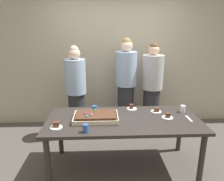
{
  "coord_description": "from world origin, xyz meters",
  "views": [
    {
      "loc": [
        -0.27,
        -2.54,
        1.88
      ],
      "look_at": [
        -0.15,
        0.15,
        1.08
      ],
      "focal_mm": 33.43,
      "sensor_mm": 36.0,
      "label": 1
    }
  ],
  "objects_px": {
    "party_table": "(123,124)",
    "drink_cup_far_end": "(95,109)",
    "sheet_cake": "(96,117)",
    "plated_slice_near_left": "(168,117)",
    "plated_slice_near_right": "(56,126)",
    "person_serving_front": "(126,85)",
    "plated_slice_far_left": "(156,111)",
    "person_green_shirt_behind": "(76,91)",
    "plated_slice_far_right": "(131,108)",
    "drink_cup_middle": "(183,109)",
    "person_striped_tie_right": "(152,88)",
    "cake_server_utensil": "(189,119)",
    "drink_cup_nearest": "(86,128)"
  },
  "relations": [
    {
      "from": "person_striped_tie_right",
      "to": "plated_slice_near_right",
      "type": "bearing_deg",
      "value": -5.99
    },
    {
      "from": "plated_slice_near_left",
      "to": "person_striped_tie_right",
      "type": "xyz_separation_m",
      "value": [
        0.04,
        1.13,
        0.09
      ]
    },
    {
      "from": "plated_slice_near_left",
      "to": "person_serving_front",
      "type": "relative_size",
      "value": 0.09
    },
    {
      "from": "plated_slice_near_left",
      "to": "cake_server_utensil",
      "type": "height_order",
      "value": "plated_slice_near_left"
    },
    {
      "from": "plated_slice_far_right",
      "to": "drink_cup_far_end",
      "type": "xyz_separation_m",
      "value": [
        -0.55,
        -0.11,
        0.03
      ]
    },
    {
      "from": "plated_slice_near_right",
      "to": "person_green_shirt_behind",
      "type": "bearing_deg",
      "value": 85.42
    },
    {
      "from": "drink_cup_nearest",
      "to": "drink_cup_far_end",
      "type": "relative_size",
      "value": 1.0
    },
    {
      "from": "drink_cup_far_end",
      "to": "plated_slice_near_right",
      "type": "bearing_deg",
      "value": -134.15
    },
    {
      "from": "drink_cup_far_end",
      "to": "person_striped_tie_right",
      "type": "relative_size",
      "value": 0.06
    },
    {
      "from": "sheet_cake",
      "to": "drink_cup_nearest",
      "type": "bearing_deg",
      "value": -106.6
    },
    {
      "from": "drink_cup_far_end",
      "to": "sheet_cake",
      "type": "bearing_deg",
      "value": -84.0
    },
    {
      "from": "plated_slice_far_right",
      "to": "plated_slice_near_right",
      "type": "bearing_deg",
      "value": -150.17
    },
    {
      "from": "cake_server_utensil",
      "to": "person_green_shirt_behind",
      "type": "height_order",
      "value": "person_green_shirt_behind"
    },
    {
      "from": "drink_cup_far_end",
      "to": "person_serving_front",
      "type": "distance_m",
      "value": 1.06
    },
    {
      "from": "plated_slice_far_left",
      "to": "plated_slice_near_right",
      "type": "bearing_deg",
      "value": -161.72
    },
    {
      "from": "plated_slice_near_left",
      "to": "drink_cup_far_end",
      "type": "height_order",
      "value": "drink_cup_far_end"
    },
    {
      "from": "sheet_cake",
      "to": "plated_slice_far_right",
      "type": "relative_size",
      "value": 3.87
    },
    {
      "from": "plated_slice_near_left",
      "to": "person_green_shirt_behind",
      "type": "height_order",
      "value": "person_green_shirt_behind"
    },
    {
      "from": "plated_slice_far_left",
      "to": "person_green_shirt_behind",
      "type": "distance_m",
      "value": 1.45
    },
    {
      "from": "plated_slice_near_right",
      "to": "drink_cup_middle",
      "type": "distance_m",
      "value": 1.76
    },
    {
      "from": "plated_slice_near_left",
      "to": "drink_cup_middle",
      "type": "bearing_deg",
      "value": 35.57
    },
    {
      "from": "plated_slice_far_left",
      "to": "plated_slice_far_right",
      "type": "height_order",
      "value": "plated_slice_far_right"
    },
    {
      "from": "party_table",
      "to": "sheet_cake",
      "type": "height_order",
      "value": "sheet_cake"
    },
    {
      "from": "plated_slice_far_left",
      "to": "drink_cup_nearest",
      "type": "distance_m",
      "value": 1.12
    },
    {
      "from": "drink_cup_middle",
      "to": "person_serving_front",
      "type": "distance_m",
      "value": 1.19
    },
    {
      "from": "plated_slice_far_right",
      "to": "drink_cup_middle",
      "type": "height_order",
      "value": "drink_cup_middle"
    },
    {
      "from": "drink_cup_far_end",
      "to": "person_green_shirt_behind",
      "type": "height_order",
      "value": "person_green_shirt_behind"
    },
    {
      "from": "person_serving_front",
      "to": "plated_slice_far_left",
      "type": "bearing_deg",
      "value": 44.74
    },
    {
      "from": "plated_slice_near_right",
      "to": "plated_slice_far_left",
      "type": "bearing_deg",
      "value": 18.28
    },
    {
      "from": "plated_slice_far_right",
      "to": "plated_slice_far_left",
      "type": "bearing_deg",
      "value": -20.67
    },
    {
      "from": "person_serving_front",
      "to": "cake_server_utensil",
      "type": "bearing_deg",
      "value": 55.47
    },
    {
      "from": "plated_slice_far_left",
      "to": "person_striped_tie_right",
      "type": "relative_size",
      "value": 0.09
    },
    {
      "from": "party_table",
      "to": "drink_cup_far_end",
      "type": "distance_m",
      "value": 0.48
    },
    {
      "from": "party_table",
      "to": "plated_slice_near_left",
      "type": "bearing_deg",
      "value": -0.2
    },
    {
      "from": "plated_slice_near_left",
      "to": "plated_slice_near_right",
      "type": "distance_m",
      "value": 1.45
    },
    {
      "from": "sheet_cake",
      "to": "cake_server_utensil",
      "type": "distance_m",
      "value": 1.23
    },
    {
      "from": "person_green_shirt_behind",
      "to": "plated_slice_far_right",
      "type": "bearing_deg",
      "value": 33.8
    },
    {
      "from": "sheet_cake",
      "to": "plated_slice_near_right",
      "type": "xyz_separation_m",
      "value": [
        -0.47,
        -0.22,
        -0.01
      ]
    },
    {
      "from": "plated_slice_far_left",
      "to": "person_striped_tie_right",
      "type": "height_order",
      "value": "person_striped_tie_right"
    },
    {
      "from": "drink_cup_middle",
      "to": "drink_cup_far_end",
      "type": "xyz_separation_m",
      "value": [
        -1.26,
        0.04,
        0.0
      ]
    },
    {
      "from": "plated_slice_near_right",
      "to": "cake_server_utensil",
      "type": "height_order",
      "value": "plated_slice_near_right"
    },
    {
      "from": "plated_slice_far_left",
      "to": "drink_cup_far_end",
      "type": "xyz_separation_m",
      "value": [
        -0.89,
        0.02,
        0.03
      ]
    },
    {
      "from": "plated_slice_near_right",
      "to": "person_serving_front",
      "type": "bearing_deg",
      "value": 53.93
    },
    {
      "from": "sheet_cake",
      "to": "party_table",
      "type": "bearing_deg",
      "value": 0.7
    },
    {
      "from": "plated_slice_far_left",
      "to": "plated_slice_far_right",
      "type": "xyz_separation_m",
      "value": [
        -0.34,
        0.13,
        0.0
      ]
    },
    {
      "from": "party_table",
      "to": "cake_server_utensil",
      "type": "xyz_separation_m",
      "value": [
        0.87,
        -0.05,
        0.08
      ]
    },
    {
      "from": "plated_slice_far_left",
      "to": "person_green_shirt_behind",
      "type": "xyz_separation_m",
      "value": [
        -1.24,
        0.76,
        0.08
      ]
    },
    {
      "from": "party_table",
      "to": "plated_slice_near_left",
      "type": "xyz_separation_m",
      "value": [
        0.59,
        -0.0,
        0.1
      ]
    },
    {
      "from": "sheet_cake",
      "to": "drink_cup_far_end",
      "type": "relative_size",
      "value": 5.8
    },
    {
      "from": "plated_slice_far_right",
      "to": "cake_server_utensil",
      "type": "height_order",
      "value": "plated_slice_far_right"
    }
  ]
}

